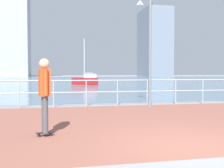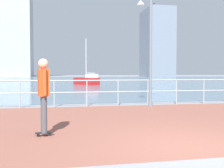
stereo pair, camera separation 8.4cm
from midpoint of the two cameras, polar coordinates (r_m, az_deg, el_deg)
ground at (r=44.93m, az=-8.29°, el=0.50°), size 220.00×220.00×0.00m
brick_paving at (r=8.43m, az=6.57°, el=-7.71°), size 28.00×7.48×0.01m
harbor_water at (r=56.71m, az=-8.98°, el=0.89°), size 180.00×88.00×0.00m
waterfront_railing at (r=11.93m, az=0.98°, el=-0.83°), size 25.25×0.06×1.17m
lamppost at (r=11.89m, az=7.29°, el=9.63°), size 0.60×0.71×5.39m
skateboarder at (r=6.40m, az=-14.57°, el=-1.13°), size 0.41×0.56×1.81m
sailboat_red at (r=33.09m, az=-5.86°, el=0.78°), size 3.01×4.15×5.67m
tower_beige at (r=112.43m, az=-21.29°, el=12.30°), size 15.28×12.94×43.85m
tower_concrete at (r=109.83m, az=9.05°, el=8.68°), size 10.04×15.18×28.69m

